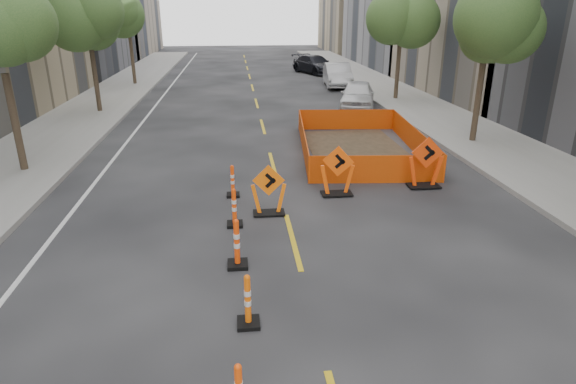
{
  "coord_description": "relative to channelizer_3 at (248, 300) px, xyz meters",
  "views": [
    {
      "loc": [
        -1.25,
        -6.3,
        5.2
      ],
      "look_at": [
        -0.08,
        4.37,
        1.1
      ],
      "focal_mm": 30.0,
      "sensor_mm": 36.0,
      "label": 1
    }
  ],
  "objects": [
    {
      "name": "ground_plane",
      "position": [
        1.17,
        -0.8,
        -0.5
      ],
      "size": [
        140.0,
        140.0,
        0.0
      ],
      "primitive_type": "plane",
      "color": "black"
    },
    {
      "name": "sidewalk_left",
      "position": [
        -7.83,
        11.2,
        -0.43
      ],
      "size": [
        4.0,
        90.0,
        0.15
      ],
      "primitive_type": "cube",
      "color": "gray",
      "rests_on": "ground"
    },
    {
      "name": "sidewalk_right",
      "position": [
        10.17,
        11.2,
        -0.43
      ],
      "size": [
        4.0,
        90.0,
        0.15
      ],
      "primitive_type": "cube",
      "color": "gray",
      "rests_on": "ground"
    },
    {
      "name": "tree_l_c",
      "position": [
        -7.23,
        19.2,
        4.02
      ],
      "size": [
        2.8,
        2.8,
        5.95
      ],
      "color": "#382B1E",
      "rests_on": "ground"
    },
    {
      "name": "tree_l_d",
      "position": [
        -7.23,
        29.2,
        4.02
      ],
      "size": [
        2.8,
        2.8,
        5.95
      ],
      "color": "#382B1E",
      "rests_on": "ground"
    },
    {
      "name": "tree_r_b",
      "position": [
        9.57,
        11.2,
        4.02
      ],
      "size": [
        2.8,
        2.8,
        5.95
      ],
      "color": "#382B1E",
      "rests_on": "ground"
    },
    {
      "name": "tree_r_c",
      "position": [
        9.57,
        21.2,
        4.02
      ],
      "size": [
        2.8,
        2.8,
        5.95
      ],
      "color": "#382B1E",
      "rests_on": "ground"
    },
    {
      "name": "channelizer_3",
      "position": [
        0.0,
        0.0,
        0.0
      ],
      "size": [
        0.4,
        0.4,
        1.01
      ],
      "primitive_type": null,
      "color": "#ED5D09",
      "rests_on": "ground"
    },
    {
      "name": "channelizer_4",
      "position": [
        -0.16,
        2.09,
        0.05
      ],
      "size": [
        0.44,
        0.44,
        1.11
      ],
      "primitive_type": null,
      "color": "#EC3F09",
      "rests_on": "ground"
    },
    {
      "name": "channelizer_5",
      "position": [
        -0.21,
        4.19,
        0.0
      ],
      "size": [
        0.4,
        0.4,
        1.02
      ],
      "primitive_type": null,
      "color": "#F1420A",
      "rests_on": "ground"
    },
    {
      "name": "channelizer_6",
      "position": [
        -0.25,
        6.28,
        -0.02
      ],
      "size": [
        0.38,
        0.38,
        0.96
      ],
      "primitive_type": null,
      "color": "#F5430A",
      "rests_on": "ground"
    },
    {
      "name": "chevron_sign_left",
      "position": [
        0.71,
        4.82,
        0.2
      ],
      "size": [
        0.98,
        0.63,
        1.41
      ],
      "primitive_type": null,
      "rotation": [
        0.0,
        0.0,
        -0.07
      ],
      "color": "#FF680A",
      "rests_on": "ground"
    },
    {
      "name": "chevron_sign_center",
      "position": [
        2.82,
        6.03,
        0.26
      ],
      "size": [
        1.17,
        0.94,
        1.52
      ],
      "primitive_type": null,
      "rotation": [
        0.0,
        0.0,
        -0.38
      ],
      "color": "#FF540A",
      "rests_on": "ground"
    },
    {
      "name": "chevron_sign_right",
      "position": [
        5.64,
        6.39,
        0.31
      ],
      "size": [
        1.13,
        0.74,
        1.62
      ],
      "primitive_type": null,
      "rotation": [
        0.0,
        0.0,
        -0.09
      ],
      "color": "#E73B09",
      "rests_on": "ground"
    },
    {
      "name": "safety_fence",
      "position": [
        4.62,
        10.57,
        -0.05
      ],
      "size": [
        4.93,
        7.67,
        0.91
      ],
      "primitive_type": null,
      "rotation": [
        0.0,
        0.0,
        -0.09
      ],
      "color": "#EB4A0C",
      "rests_on": "ground"
    },
    {
      "name": "parked_car_near",
      "position": [
        6.63,
        18.94,
        0.25
      ],
      "size": [
        2.93,
        4.76,
        1.51
      ],
      "primitive_type": "imported",
      "rotation": [
        0.0,
        0.0,
        -0.28
      ],
      "color": "silver",
      "rests_on": "ground"
    },
    {
      "name": "parked_car_mid",
      "position": [
        7.2,
        27.07,
        0.3
      ],
      "size": [
        2.14,
        5.01,
        1.61
      ],
      "primitive_type": "imported",
      "rotation": [
        0.0,
        0.0,
        -0.09
      ],
      "color": "#B4B4BA",
      "rests_on": "ground"
    },
    {
      "name": "parked_car_far",
      "position": [
        6.82,
        34.62,
        0.25
      ],
      "size": [
        3.91,
        5.57,
        1.5
      ],
      "primitive_type": "imported",
      "rotation": [
        0.0,
        0.0,
        0.39
      ],
      "color": "black",
      "rests_on": "ground"
    }
  ]
}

